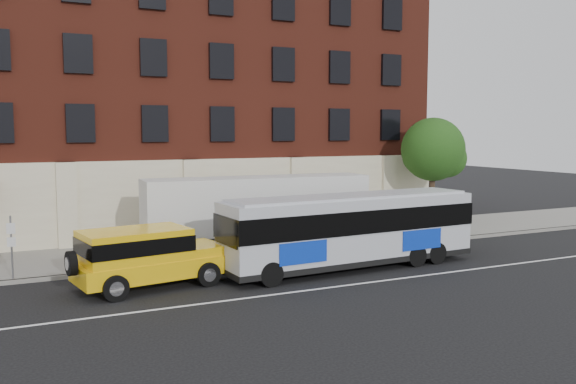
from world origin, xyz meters
name	(u,v)px	position (x,y,z in m)	size (l,w,h in m)	color
ground	(293,297)	(0.00, 0.00, 0.00)	(120.00, 120.00, 0.00)	black
sidewalk	(209,248)	(0.00, 9.00, 0.07)	(60.00, 6.00, 0.15)	gray
kerb	(231,261)	(0.00, 6.00, 0.07)	(60.00, 0.25, 0.15)	gray
lane_line	(286,293)	(0.00, 0.50, 0.01)	(60.00, 0.12, 0.01)	silver
building	(164,96)	(-0.01, 16.92, 7.58)	(30.00, 12.10, 15.00)	maroon
sign_pole	(11,244)	(-8.50, 6.15, 1.45)	(0.30, 0.20, 2.50)	slate
street_tree	(434,152)	(13.54, 9.48, 4.41)	(3.60, 3.60, 6.20)	#38281C
city_bus	(351,228)	(4.02, 2.81, 1.67)	(11.14, 2.97, 3.02)	#B5B8C0
yellow_suv	(144,254)	(-4.26, 3.33, 1.23)	(5.75, 3.10, 2.14)	yellow
shipping_container	(258,215)	(1.93, 7.60, 1.73)	(10.57, 2.67, 3.49)	black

